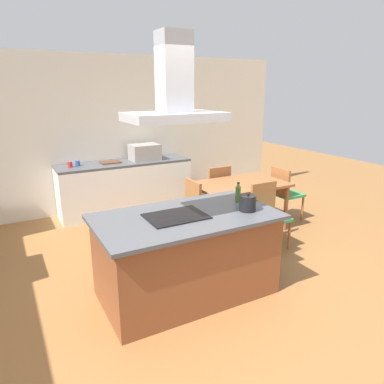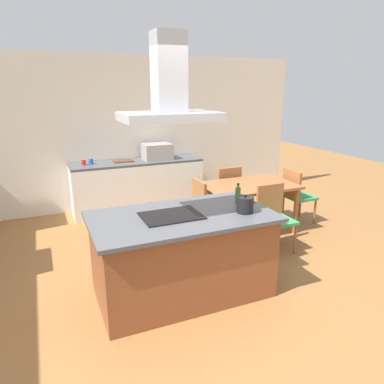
{
  "view_description": "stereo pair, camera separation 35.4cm",
  "coord_description": "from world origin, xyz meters",
  "px_view_note": "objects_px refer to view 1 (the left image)",
  "views": [
    {
      "loc": [
        -1.58,
        -3.03,
        2.16
      ],
      "look_at": [
        0.28,
        0.4,
        1.0
      ],
      "focal_mm": 33.36,
      "sensor_mm": 36.0,
      "label": 1
    },
    {
      "loc": [
        -1.27,
        -3.19,
        2.16
      ],
      "look_at": [
        0.28,
        0.4,
        1.0
      ],
      "focal_mm": 33.36,
      "sensor_mm": 36.0,
      "label": 2
    }
  ],
  "objects_px": {
    "cutting_board": "(111,162)",
    "chair_at_right_end": "(284,190)",
    "chair_at_left_end": "(187,207)",
    "range_hood": "(174,93)",
    "countertop_microwave": "(145,152)",
    "dining_table": "(240,188)",
    "chair_facing_back_wall": "(216,188)",
    "coffee_mug_blue": "(78,163)",
    "coffee_mug_red": "(70,165)",
    "chair_facing_island": "(268,211)",
    "tea_kettle": "(248,203)",
    "olive_oil_bottle": "(238,194)",
    "cooktop": "(176,216)"
  },
  "relations": [
    {
      "from": "tea_kettle",
      "to": "chair_at_right_end",
      "type": "bearing_deg",
      "value": 37.44
    },
    {
      "from": "dining_table",
      "to": "range_hood",
      "type": "distance_m",
      "value": 2.52
    },
    {
      "from": "chair_facing_island",
      "to": "chair_at_left_end",
      "type": "height_order",
      "value": "same"
    },
    {
      "from": "dining_table",
      "to": "chair_facing_back_wall",
      "type": "distance_m",
      "value": 0.68
    },
    {
      "from": "coffee_mug_red",
      "to": "chair_facing_island",
      "type": "xyz_separation_m",
      "value": [
        2.17,
        -2.34,
        -0.44
      ]
    },
    {
      "from": "cooktop",
      "to": "tea_kettle",
      "type": "height_order",
      "value": "tea_kettle"
    },
    {
      "from": "countertop_microwave",
      "to": "coffee_mug_blue",
      "type": "xyz_separation_m",
      "value": [
        -1.16,
        0.05,
        -0.09
      ]
    },
    {
      "from": "coffee_mug_red",
      "to": "olive_oil_bottle",
      "type": "bearing_deg",
      "value": -64.65
    },
    {
      "from": "chair_facing_back_wall",
      "to": "chair_at_left_end",
      "type": "xyz_separation_m",
      "value": [
        -0.92,
        -0.67,
        0.0
      ]
    },
    {
      "from": "tea_kettle",
      "to": "range_hood",
      "type": "height_order",
      "value": "range_hood"
    },
    {
      "from": "chair_facing_back_wall",
      "to": "chair_at_left_end",
      "type": "height_order",
      "value": "same"
    },
    {
      "from": "cooktop",
      "to": "coffee_mug_red",
      "type": "height_order",
      "value": "coffee_mug_red"
    },
    {
      "from": "tea_kettle",
      "to": "chair_at_right_end",
      "type": "xyz_separation_m",
      "value": [
        1.84,
        1.41,
        -0.48
      ]
    },
    {
      "from": "tea_kettle",
      "to": "countertop_microwave",
      "type": "height_order",
      "value": "countertop_microwave"
    },
    {
      "from": "countertop_microwave",
      "to": "range_hood",
      "type": "relative_size",
      "value": 0.56
    },
    {
      "from": "coffee_mug_red",
      "to": "coffee_mug_blue",
      "type": "height_order",
      "value": "same"
    },
    {
      "from": "coffee_mug_red",
      "to": "cutting_board",
      "type": "height_order",
      "value": "coffee_mug_red"
    },
    {
      "from": "coffee_mug_red",
      "to": "chair_facing_back_wall",
      "type": "height_order",
      "value": "coffee_mug_red"
    },
    {
      "from": "coffee_mug_blue",
      "to": "chair_facing_back_wall",
      "type": "relative_size",
      "value": 0.1
    },
    {
      "from": "olive_oil_bottle",
      "to": "chair_at_right_end",
      "type": "height_order",
      "value": "olive_oil_bottle"
    },
    {
      "from": "range_hood",
      "to": "tea_kettle",
      "type": "bearing_deg",
      "value": -14.61
    },
    {
      "from": "cooktop",
      "to": "chair_facing_island",
      "type": "height_order",
      "value": "cooktop"
    },
    {
      "from": "chair_at_right_end",
      "to": "chair_facing_back_wall",
      "type": "height_order",
      "value": "same"
    },
    {
      "from": "coffee_mug_blue",
      "to": "chair_at_left_end",
      "type": "height_order",
      "value": "coffee_mug_blue"
    },
    {
      "from": "dining_table",
      "to": "olive_oil_bottle",
      "type": "bearing_deg",
      "value": -127.08
    },
    {
      "from": "tea_kettle",
      "to": "range_hood",
      "type": "bearing_deg",
      "value": 165.39
    },
    {
      "from": "cooktop",
      "to": "dining_table",
      "type": "height_order",
      "value": "cooktop"
    },
    {
      "from": "cooktop",
      "to": "olive_oil_bottle",
      "type": "distance_m",
      "value": 0.84
    },
    {
      "from": "coffee_mug_red",
      "to": "chair_at_left_end",
      "type": "distance_m",
      "value": 2.14
    },
    {
      "from": "countertop_microwave",
      "to": "dining_table",
      "type": "relative_size",
      "value": 0.36
    },
    {
      "from": "coffee_mug_red",
      "to": "chair_facing_back_wall",
      "type": "relative_size",
      "value": 0.1
    },
    {
      "from": "chair_facing_back_wall",
      "to": "range_hood",
      "type": "bearing_deg",
      "value": -131.64
    },
    {
      "from": "cutting_board",
      "to": "chair_facing_back_wall",
      "type": "relative_size",
      "value": 0.38
    },
    {
      "from": "chair_at_left_end",
      "to": "range_hood",
      "type": "distance_m",
      "value": 2.14
    },
    {
      "from": "cooktop",
      "to": "coffee_mug_red",
      "type": "bearing_deg",
      "value": 99.8
    },
    {
      "from": "coffee_mug_red",
      "to": "range_hood",
      "type": "relative_size",
      "value": 0.1
    },
    {
      "from": "cooktop",
      "to": "range_hood",
      "type": "bearing_deg",
      "value": 0.0
    },
    {
      "from": "olive_oil_bottle",
      "to": "coffee_mug_blue",
      "type": "distance_m",
      "value": 3.08
    },
    {
      "from": "dining_table",
      "to": "chair_facing_island",
      "type": "relative_size",
      "value": 1.57
    },
    {
      "from": "countertop_microwave",
      "to": "chair_at_left_end",
      "type": "distance_m",
      "value": 1.75
    },
    {
      "from": "cutting_board",
      "to": "chair_at_right_end",
      "type": "xyz_separation_m",
      "value": [
        2.41,
        -1.71,
        -0.4
      ]
    },
    {
      "from": "tea_kettle",
      "to": "chair_at_right_end",
      "type": "distance_m",
      "value": 2.37
    },
    {
      "from": "cutting_board",
      "to": "chair_facing_back_wall",
      "type": "height_order",
      "value": "cutting_board"
    },
    {
      "from": "cutting_board",
      "to": "chair_at_left_end",
      "type": "distance_m",
      "value": 1.85
    },
    {
      "from": "chair_at_left_end",
      "to": "range_hood",
      "type": "bearing_deg",
      "value": -121.93
    },
    {
      "from": "dining_table",
      "to": "chair_at_right_end",
      "type": "relative_size",
      "value": 1.57
    },
    {
      "from": "coffee_mug_red",
      "to": "dining_table",
      "type": "xyz_separation_m",
      "value": [
        2.17,
        -1.67,
        -0.28
      ]
    },
    {
      "from": "chair_facing_island",
      "to": "cutting_board",
      "type": "bearing_deg",
      "value": 122.17
    },
    {
      "from": "cooktop",
      "to": "cutting_board",
      "type": "distance_m",
      "value": 2.94
    },
    {
      "from": "chair_facing_island",
      "to": "chair_facing_back_wall",
      "type": "height_order",
      "value": "same"
    }
  ]
}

